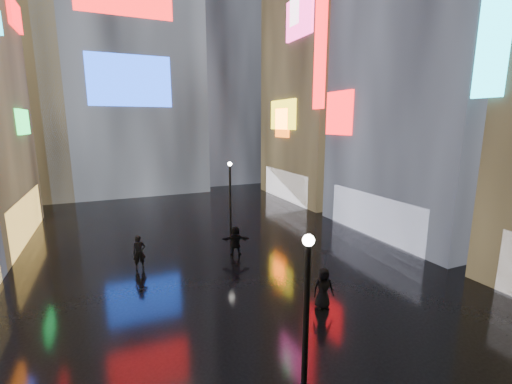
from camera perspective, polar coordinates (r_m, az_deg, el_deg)
ground at (r=22.99m, az=-8.02°, el=-8.62°), size 140.00×140.00×0.00m
building_right_mid at (r=28.91m, az=28.80°, el=24.42°), size 10.28×13.70×30.00m
building_right_far at (r=38.15m, az=12.17°, el=20.43°), size 10.28×12.00×28.00m
tower_main at (r=46.83m, az=-21.70°, el=27.01°), size 16.00×14.20×42.00m
tower_flank_right at (r=49.95m, az=-6.46°, el=21.92°), size 12.00×12.00×34.00m
tower_flank_left at (r=44.02m, az=-35.81°, el=16.08°), size 10.00×10.00×26.00m
lamp_near at (r=9.36m, az=8.33°, el=-20.22°), size 0.30×0.30×5.20m
lamp_far at (r=24.24m, az=-4.31°, el=-0.26°), size 0.30×0.30×5.20m
pedestrian_4 at (r=15.45m, az=11.16°, el=-15.47°), size 1.01×0.80×1.81m
pedestrian_5 at (r=20.74m, az=-3.40°, el=-8.15°), size 1.75×1.05×1.80m
pedestrian_6 at (r=19.89m, az=-18.88°, el=-9.52°), size 0.72×0.51×1.87m
umbrella_2 at (r=14.91m, az=11.36°, el=-10.92°), size 1.28×1.27×0.84m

